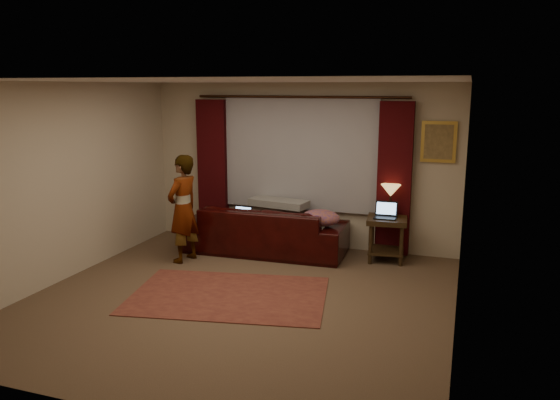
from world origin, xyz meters
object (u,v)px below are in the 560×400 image
object	(u,v)px
laptop_sofa	(240,215)
laptop_table	(385,210)
tiffany_lamp	(390,200)
end_table	(386,239)
person	(183,209)
sofa	(266,221)

from	to	relation	value
laptop_sofa	laptop_table	xyz separation A→B (m)	(2.18, 0.27, 0.17)
laptop_sofa	tiffany_lamp	xyz separation A→B (m)	(2.21, 0.47, 0.29)
end_table	laptop_table	xyz separation A→B (m)	(-0.02, -0.06, 0.45)
person	tiffany_lamp	bearing A→B (deg)	123.39
tiffany_lamp	laptop_table	distance (m)	0.23
laptop_sofa	laptop_table	bearing A→B (deg)	10.26
end_table	person	distance (m)	3.02
end_table	sofa	bearing A→B (deg)	-174.30
end_table	laptop_sofa	bearing A→B (deg)	-171.31
end_table	tiffany_lamp	bearing A→B (deg)	82.66
sofa	end_table	distance (m)	1.85
end_table	person	world-z (taller)	person
end_table	laptop_table	world-z (taller)	laptop_table
laptop_sofa	person	world-z (taller)	person
tiffany_lamp	laptop_table	bearing A→B (deg)	-101.08
laptop_sofa	tiffany_lamp	size ratio (longest dim) A/B	0.68
laptop_sofa	tiffany_lamp	distance (m)	2.28
laptop_table	person	distance (m)	2.95
sofa	laptop_sofa	distance (m)	0.41
laptop_sofa	sofa	bearing A→B (deg)	25.83
sofa	tiffany_lamp	bearing A→B (deg)	-172.27
person	sofa	bearing A→B (deg)	141.07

